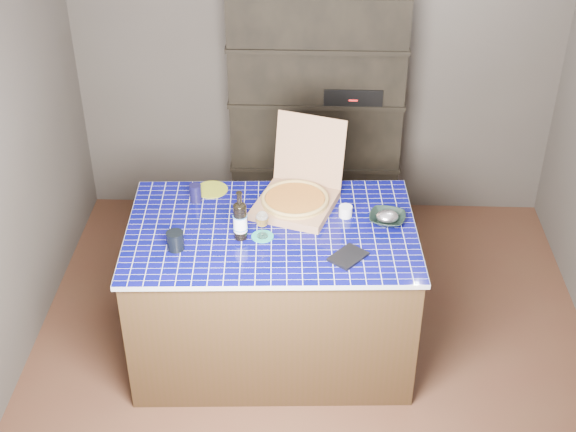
{
  "coord_description": "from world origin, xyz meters",
  "views": [
    {
      "loc": [
        -0.02,
        -3.65,
        3.46
      ],
      "look_at": [
        -0.15,
        0.0,
        1.04
      ],
      "focal_mm": 50.0,
      "sensor_mm": 36.0,
      "label": 1
    }
  ],
  "objects_px": {
    "bowl": "(387,219)",
    "pizza_box": "(297,196)",
    "mead_bottle": "(240,220)",
    "dvd_case": "(348,257)",
    "kitchen_island": "(272,291)",
    "wine_glass": "(262,220)"
  },
  "relations": [
    {
      "from": "bowl",
      "to": "pizza_box",
      "type": "bearing_deg",
      "value": 163.42
    },
    {
      "from": "wine_glass",
      "to": "bowl",
      "type": "distance_m",
      "value": 0.73
    },
    {
      "from": "pizza_box",
      "to": "mead_bottle",
      "type": "height_order",
      "value": "pizza_box"
    },
    {
      "from": "kitchen_island",
      "to": "dvd_case",
      "type": "height_order",
      "value": "dvd_case"
    },
    {
      "from": "pizza_box",
      "to": "wine_glass",
      "type": "xyz_separation_m",
      "value": [
        -0.18,
        -0.32,
        0.05
      ]
    },
    {
      "from": "bowl",
      "to": "kitchen_island",
      "type": "bearing_deg",
      "value": -172.5
    },
    {
      "from": "kitchen_island",
      "to": "mead_bottle",
      "type": "xyz_separation_m",
      "value": [
        -0.17,
        -0.09,
        0.57
      ]
    },
    {
      "from": "pizza_box",
      "to": "mead_bottle",
      "type": "distance_m",
      "value": 0.45
    },
    {
      "from": "kitchen_island",
      "to": "mead_bottle",
      "type": "relative_size",
      "value": 5.64
    },
    {
      "from": "kitchen_island",
      "to": "pizza_box",
      "type": "height_order",
      "value": "pizza_box"
    },
    {
      "from": "pizza_box",
      "to": "bowl",
      "type": "relative_size",
      "value": 3.05
    },
    {
      "from": "mead_bottle",
      "to": "bowl",
      "type": "distance_m",
      "value": 0.85
    },
    {
      "from": "pizza_box",
      "to": "mead_bottle",
      "type": "relative_size",
      "value": 2.1
    },
    {
      "from": "pizza_box",
      "to": "wine_glass",
      "type": "relative_size",
      "value": 3.86
    },
    {
      "from": "mead_bottle",
      "to": "wine_glass",
      "type": "distance_m",
      "value": 0.12
    },
    {
      "from": "wine_glass",
      "to": "bowl",
      "type": "xyz_separation_m",
      "value": [
        0.7,
        0.17,
        -0.09
      ]
    },
    {
      "from": "kitchen_island",
      "to": "bowl",
      "type": "height_order",
      "value": "bowl"
    },
    {
      "from": "wine_glass",
      "to": "bowl",
      "type": "bearing_deg",
      "value": 13.58
    },
    {
      "from": "pizza_box",
      "to": "wine_glass",
      "type": "bearing_deg",
      "value": -101.22
    },
    {
      "from": "pizza_box",
      "to": "kitchen_island",
      "type": "bearing_deg",
      "value": -101.36
    },
    {
      "from": "kitchen_island",
      "to": "pizza_box",
      "type": "bearing_deg",
      "value": 58.01
    },
    {
      "from": "dvd_case",
      "to": "mead_bottle",
      "type": "bearing_deg",
      "value": -156.01
    }
  ]
}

